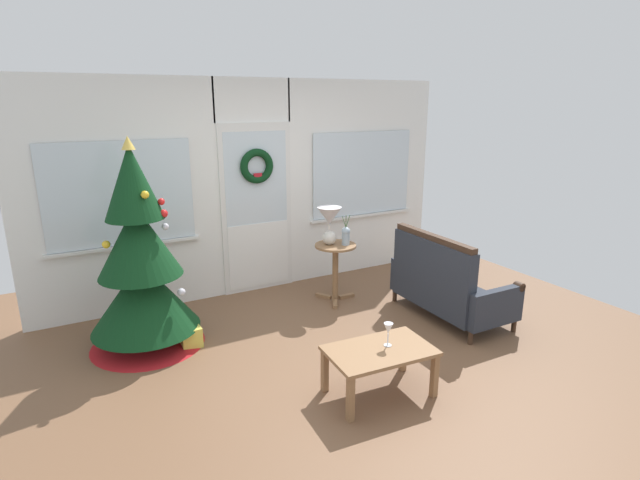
{
  "coord_description": "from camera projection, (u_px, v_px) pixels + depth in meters",
  "views": [
    {
      "loc": [
        -2.17,
        -3.47,
        2.3
      ],
      "look_at": [
        0.05,
        0.55,
        1.0
      ],
      "focal_mm": 27.82,
      "sensor_mm": 36.0,
      "label": 1
    }
  ],
  "objects": [
    {
      "name": "christmas_tree",
      "position": [
        141.0,
        269.0,
        4.63
      ],
      "size": [
        1.07,
        1.07,
        2.0
      ],
      "color": "#4C331E",
      "rests_on": "ground"
    },
    {
      "name": "gift_box",
      "position": [
        191.0,
        337.0,
        4.78
      ],
      "size": [
        0.19,
        0.17,
        0.19
      ],
      "primitive_type": "cube",
      "color": "#D8C64C",
      "rests_on": "ground"
    },
    {
      "name": "ground_plane",
      "position": [
        344.0,
        359.0,
        4.56
      ],
      "size": [
        6.76,
        6.76,
        0.0
      ],
      "primitive_type": "plane",
      "color": "brown"
    },
    {
      "name": "flower_vase",
      "position": [
        346.0,
        235.0,
        5.68
      ],
      "size": [
        0.11,
        0.1,
        0.35
      ],
      "color": "#99ADBC",
      "rests_on": "side_table"
    },
    {
      "name": "table_lamp",
      "position": [
        329.0,
        221.0,
        5.64
      ],
      "size": [
        0.28,
        0.28,
        0.44
      ],
      "color": "silver",
      "rests_on": "side_table"
    },
    {
      "name": "settee_sofa",
      "position": [
        445.0,
        285.0,
        5.35
      ],
      "size": [
        0.74,
        1.36,
        0.96
      ],
      "color": "#3D281C",
      "rests_on": "ground"
    },
    {
      "name": "wine_glass",
      "position": [
        388.0,
        329.0,
        3.94
      ],
      "size": [
        0.08,
        0.08,
        0.2
      ],
      "color": "silver",
      "rests_on": "coffee_table"
    },
    {
      "name": "back_wall_with_door",
      "position": [
        255.0,
        188.0,
        5.96
      ],
      "size": [
        5.2,
        0.19,
        2.55
      ],
      "color": "white",
      "rests_on": "ground"
    },
    {
      "name": "coffee_table",
      "position": [
        380.0,
        356.0,
        3.94
      ],
      "size": [
        0.87,
        0.58,
        0.4
      ],
      "color": "#8E6642",
      "rests_on": "ground"
    },
    {
      "name": "side_table",
      "position": [
        335.0,
        261.0,
        5.77
      ],
      "size": [
        0.5,
        0.48,
        0.69
      ],
      "color": "#8E6642",
      "rests_on": "ground"
    }
  ]
}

